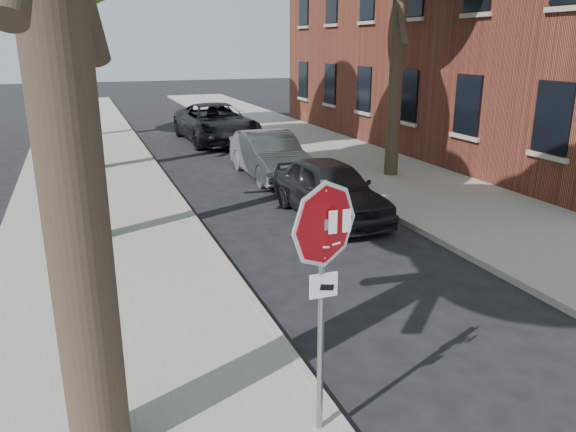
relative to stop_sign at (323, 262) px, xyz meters
name	(u,v)px	position (x,y,z in m)	size (l,w,h in m)	color
ground	(379,422)	(0.70, 0.03, -1.95)	(120.00, 120.00, 0.00)	black
sidewalk_left	(92,185)	(-1.80, 12.03, -1.89)	(4.00, 55.00, 0.12)	gray
sidewalk_right	(360,163)	(6.70, 12.03, -1.89)	(4.00, 55.00, 0.12)	gray
curb_left	(165,179)	(0.25, 12.03, -1.88)	(0.12, 55.00, 0.13)	#9E9384
curb_right	(303,168)	(4.65, 12.03, -1.88)	(0.12, 55.00, 0.13)	#9E9384
stop_sign	(323,262)	(0.00, 0.00, 0.00)	(0.76, 0.34, 2.61)	gray
car_a	(330,189)	(3.30, 7.02, -1.27)	(1.60, 3.97, 1.35)	black
car_b	(270,155)	(3.30, 11.38, -1.26)	(1.45, 4.16, 1.37)	gray
car_d	(216,123)	(3.30, 18.23, -1.17)	(2.58, 5.60, 1.56)	black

